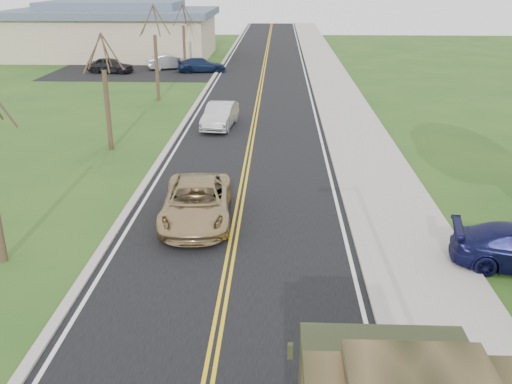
{
  "coord_description": "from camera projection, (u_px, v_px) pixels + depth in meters",
  "views": [
    {
      "loc": [
        1.45,
        -5.4,
        8.33
      ],
      "look_at": [
        0.76,
        11.58,
        1.8
      ],
      "focal_mm": 40.0,
      "sensor_mm": 36.0,
      "label": 1
    }
  ],
  "objects": [
    {
      "name": "road",
      "position": [
        261.0,
        85.0,
        45.39
      ],
      "size": [
        8.0,
        120.0,
        0.01
      ],
      "primitive_type": "cube",
      "color": "black",
      "rests_on": "ground"
    },
    {
      "name": "curb_right",
      "position": [
        313.0,
        85.0,
        45.21
      ],
      "size": [
        0.3,
        120.0,
        0.12
      ],
      "primitive_type": "cube",
      "color": "#9E998E",
      "rests_on": "ground"
    },
    {
      "name": "sidewalk_right",
      "position": [
        335.0,
        85.0,
        45.15
      ],
      "size": [
        3.2,
        120.0,
        0.1
      ],
      "primitive_type": "cube",
      "color": "#9E998E",
      "rests_on": "ground"
    },
    {
      "name": "curb_left",
      "position": [
        209.0,
        84.0,
        45.53
      ],
      "size": [
        0.3,
        120.0,
        0.1
      ],
      "primitive_type": "cube",
      "color": "#9E998E",
      "rests_on": "ground"
    },
    {
      "name": "bare_tree_b",
      "position": [
        107.0,
        101.0,
        27.98
      ],
      "size": [
        1.83,
        2.14,
        5.73
      ],
      "color": "#38281C",
      "rests_on": "ground"
    },
    {
      "name": "bare_tree_c",
      "position": [
        156.0,
        60.0,
        39.07
      ],
      "size": [
        2.04,
        2.39,
        6.42
      ],
      "color": "#38281C",
      "rests_on": "ground"
    },
    {
      "name": "bare_tree_d",
      "position": [
        184.0,
        43.0,
        50.34
      ],
      "size": [
        1.88,
        2.2,
        5.91
      ],
      "color": "#38281C",
      "rests_on": "ground"
    },
    {
      "name": "commercial_building",
      "position": [
        114.0,
        31.0,
        59.93
      ],
      "size": [
        25.5,
        21.5,
        5.65
      ],
      "color": "tan",
      "rests_on": "ground"
    },
    {
      "name": "suv_champagne",
      "position": [
        197.0,
        202.0,
        20.27
      ],
      "size": [
        2.72,
        5.32,
        1.44
      ],
      "primitive_type": "imported",
      "rotation": [
        0.0,
        0.0,
        0.07
      ],
      "color": "tan",
      "rests_on": "ground"
    },
    {
      "name": "sedan_silver",
      "position": [
        220.0,
        115.0,
        32.73
      ],
      "size": [
        1.92,
        4.38,
        1.4
      ],
      "primitive_type": "imported",
      "rotation": [
        0.0,
        0.0,
        -0.11
      ],
      "color": "silver",
      "rests_on": "ground"
    },
    {
      "name": "lot_car_dark",
      "position": [
        110.0,
        65.0,
        50.67
      ],
      "size": [
        4.22,
        2.19,
        1.37
      ],
      "primitive_type": "imported",
      "rotation": [
        0.0,
        0.0,
        1.43
      ],
      "color": "black",
      "rests_on": "ground"
    },
    {
      "name": "lot_car_silver",
      "position": [
        170.0,
        62.0,
        52.68
      ],
      "size": [
        4.34,
        2.98,
        1.36
      ],
      "primitive_type": "imported",
      "rotation": [
        0.0,
        0.0,
        1.99
      ],
      "color": "#B7B8BC",
      "rests_on": "ground"
    },
    {
      "name": "lot_car_navy",
      "position": [
        201.0,
        65.0,
        51.15
      ],
      "size": [
        4.58,
        2.49,
        1.26
      ],
      "primitive_type": "imported",
      "rotation": [
        0.0,
        0.0,
        1.75
      ],
      "color": "#0F1A38",
      "rests_on": "ground"
    }
  ]
}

